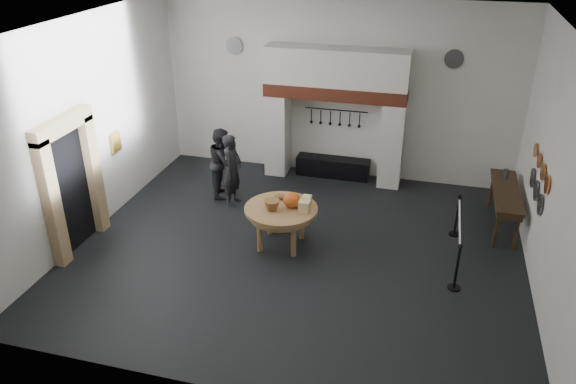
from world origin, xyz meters
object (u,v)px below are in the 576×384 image
(work_table, at_px, (281,209))
(barrier_post_near, at_px, (457,268))
(iron_range, at_px, (333,167))
(barrier_post_far, at_px, (457,216))
(visitor_far, at_px, (223,162))
(visitor_near, at_px, (233,170))
(side_table, at_px, (507,191))

(work_table, relative_size, barrier_post_near, 1.67)
(iron_range, relative_size, barrier_post_far, 2.11)
(barrier_post_near, xyz_separation_m, barrier_post_far, (0.00, 2.00, 0.00))
(work_table, height_order, visitor_far, visitor_far)
(work_table, height_order, barrier_post_near, barrier_post_near)
(visitor_far, bearing_deg, barrier_post_near, -128.44)
(iron_range, bearing_deg, barrier_post_near, -53.99)
(visitor_near, distance_m, barrier_post_near, 5.55)
(visitor_near, height_order, visitor_far, visitor_near)
(side_table, bearing_deg, iron_range, 158.09)
(visitor_far, relative_size, side_table, 0.78)
(iron_range, distance_m, visitor_near, 2.98)
(visitor_near, bearing_deg, barrier_post_near, -111.32)
(work_table, xyz_separation_m, side_table, (4.49, 1.99, 0.03))
(barrier_post_near, bearing_deg, visitor_near, 157.15)
(visitor_near, xyz_separation_m, barrier_post_near, (5.10, -2.15, -0.42))
(visitor_far, relative_size, barrier_post_near, 1.90)
(work_table, bearing_deg, side_table, 23.86)
(side_table, xyz_separation_m, barrier_post_near, (-0.98, -2.64, -0.42))
(iron_range, height_order, barrier_post_far, barrier_post_far)
(barrier_post_far, bearing_deg, barrier_post_near, -90.00)
(iron_range, bearing_deg, barrier_post_far, -36.30)
(iron_range, bearing_deg, side_table, -21.91)
(work_table, height_order, barrier_post_far, barrier_post_far)
(side_table, relative_size, barrier_post_far, 2.44)
(barrier_post_near, bearing_deg, iron_range, 126.01)
(barrier_post_far, bearing_deg, iron_range, 143.70)
(work_table, xyz_separation_m, barrier_post_near, (3.51, -0.66, -0.39))
(visitor_far, height_order, side_table, visitor_far)
(visitor_far, distance_m, side_table, 6.48)
(visitor_near, distance_m, visitor_far, 0.57)
(visitor_near, relative_size, side_table, 0.79)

